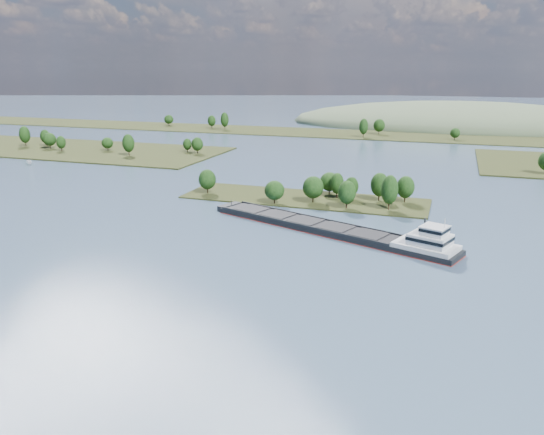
% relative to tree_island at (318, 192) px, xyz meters
% --- Properties ---
extents(ground, '(1800.00, 1800.00, 0.00)m').
position_rel_tree_island_xyz_m(ground, '(-6.19, -59.09, -3.73)').
color(ground, '#3A5265').
rests_on(ground, ground).
extents(tree_island, '(100.00, 31.60, 14.55)m').
position_rel_tree_island_xyz_m(tree_island, '(0.00, 0.00, 0.00)').
color(tree_island, '#262C13').
rests_on(tree_island, ground).
extents(left_bank, '(300.00, 80.00, 15.22)m').
position_rel_tree_island_xyz_m(left_bank, '(-234.64, 80.91, -2.79)').
color(left_bank, '#262C13').
rests_on(left_bank, ground).
extents(back_shoreline, '(900.00, 60.00, 15.82)m').
position_rel_tree_island_xyz_m(back_shoreline, '(2.00, 220.72, -3.01)').
color(back_shoreline, '#262C13').
rests_on(back_shoreline, ground).
extents(hill_west, '(320.00, 160.00, 44.00)m').
position_rel_tree_island_xyz_m(hill_west, '(53.81, 320.91, -3.73)').
color(hill_west, '#48593D').
rests_on(hill_west, ground).
extents(cargo_barge, '(88.51, 41.22, 12.23)m').
position_rel_tree_island_xyz_m(cargo_barge, '(18.26, -41.40, -2.19)').
color(cargo_barge, black).
rests_on(cargo_barge, ground).
extents(motorboat, '(6.75, 6.00, 2.55)m').
position_rel_tree_island_xyz_m(motorboat, '(-172.14, 28.07, -2.45)').
color(motorboat, silver).
rests_on(motorboat, ground).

